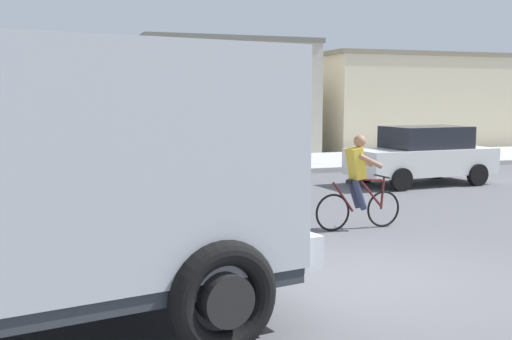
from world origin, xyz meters
TOP-DOWN VIEW (x-y plane):
  - ground_plane at (0.00, 0.00)m, footprint 120.00×120.00m
  - sidewalk_far at (0.00, 13.13)m, footprint 80.00×5.00m
  - truck_foreground at (-4.44, -0.79)m, footprint 5.79×3.57m
  - cyclist at (1.22, 2.79)m, footprint 1.73×0.50m
  - traffic_light_pole at (-0.95, 2.83)m, footprint 0.24×0.43m
  - car_red_near at (5.72, 7.43)m, footprint 4.09×2.05m
  - pedestrian_near_kerb at (1.81, 8.48)m, footprint 0.34×0.22m
  - building_mid_block at (3.06, 18.48)m, footprint 7.17×5.80m
  - building_corner_right at (13.53, 18.98)m, footprint 11.63×5.70m

SIDE VIEW (x-z plane):
  - ground_plane at x=0.00m, z-range 0.00..0.00m
  - sidewalk_far at x=0.00m, z-range 0.00..0.16m
  - car_red_near at x=5.72m, z-range 0.02..1.62m
  - pedestrian_near_kerb at x=1.81m, z-range 0.04..1.66m
  - cyclist at x=1.22m, z-range 0.00..1.72m
  - truck_foreground at x=-4.44m, z-range 0.22..3.12m
  - traffic_light_pole at x=-0.95m, z-range 0.47..3.67m
  - building_corner_right at x=13.53m, z-range 0.00..4.41m
  - building_mid_block at x=3.06m, z-range 0.00..4.74m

